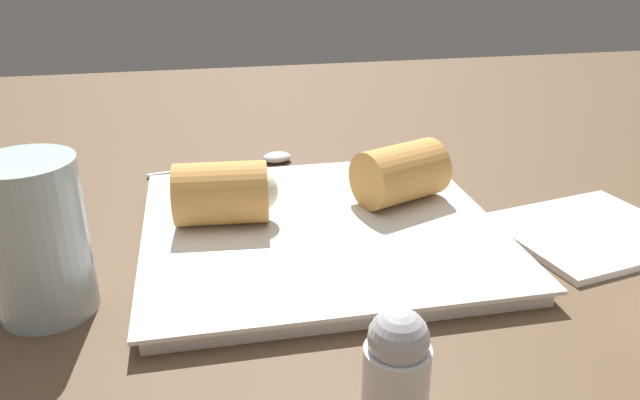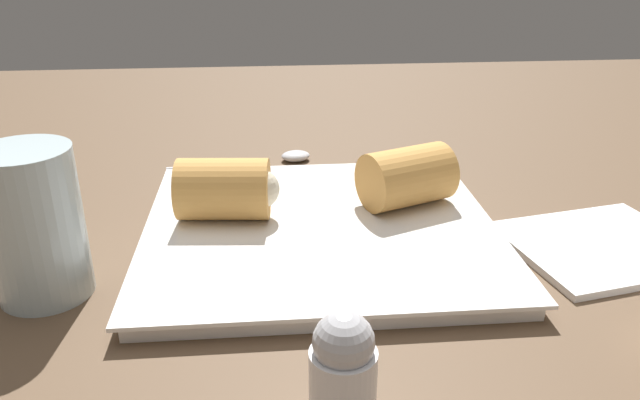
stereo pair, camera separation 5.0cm
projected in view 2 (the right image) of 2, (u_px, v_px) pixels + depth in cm
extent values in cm
cube|color=brown|center=(352.00, 255.00, 50.99)|extent=(180.00, 140.00, 2.00)
cube|color=white|center=(320.00, 232.00, 51.27)|extent=(27.25, 25.78, 1.20)
cube|color=white|center=(320.00, 224.00, 50.96)|extent=(28.34, 26.81, 0.30)
cylinder|color=#D19347|center=(407.00, 177.00, 53.30)|extent=(8.76, 7.46, 5.07)
sphere|color=#6B9E47|center=(435.00, 171.00, 54.52)|extent=(3.29, 3.29, 3.29)
cylinder|color=#D19347|center=(224.00, 189.00, 50.85)|extent=(7.80, 5.66, 5.07)
sphere|color=beige|center=(260.00, 189.00, 50.86)|extent=(3.29, 3.29, 3.29)
cylinder|color=silver|center=(212.00, 166.00, 66.34)|extent=(9.52, 2.05, 0.50)
ellipsoid|color=silver|center=(296.00, 156.00, 68.29)|extent=(3.48, 2.88, 1.08)
cube|color=white|center=(602.00, 246.00, 49.71)|extent=(16.12, 14.47, 0.60)
cylinder|color=silver|center=(35.00, 224.00, 41.90)|extent=(6.36, 6.36, 10.70)
sphere|color=#B7B7BC|center=(344.00, 342.00, 27.87)|extent=(2.86, 2.86, 2.86)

